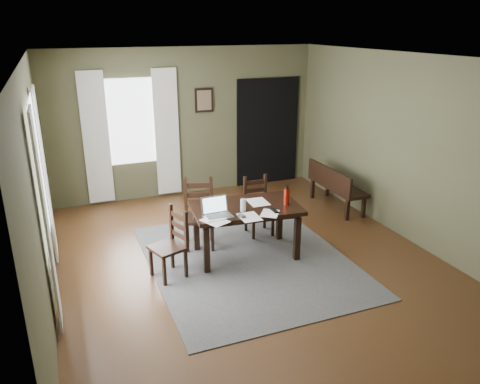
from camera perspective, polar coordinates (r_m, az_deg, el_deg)
name	(u,v)px	position (r m, az deg, el deg)	size (l,w,h in m)	color
ground	(248,260)	(6.52, 0.98, -8.34)	(5.00, 6.00, 0.01)	#492C16
room_shell	(249,132)	(5.88, 1.09, 7.37)	(5.02, 6.02, 2.71)	#4E4E32
rug	(248,260)	(6.51, 0.98, -8.26)	(2.60, 3.20, 0.01)	#484848
dining_table	(246,212)	(6.39, 0.70, -2.46)	(1.53, 1.01, 0.73)	black
chair_end	(171,245)	(6.01, -8.43, -6.35)	(0.50, 0.50, 0.90)	black
chair_back_left	(199,214)	(6.76, -4.99, -2.73)	(0.53, 0.53, 0.99)	black
chair_back_right	(258,206)	(7.16, 2.22, -1.77)	(0.40, 0.40, 0.89)	black
bench	(334,184)	(8.31, 11.45, 1.00)	(0.42, 1.32, 0.75)	black
laptop	(217,211)	(6.03, -2.87, -2.33)	(0.37, 0.30, 0.24)	#B7B7BC
computer_mouse	(242,216)	(5.99, 0.22, -2.95)	(0.06, 0.10, 0.03)	#3F3F42
tv_remote	(274,210)	(6.20, 4.16, -2.25)	(0.05, 0.19, 0.02)	black
drinking_glass	(243,205)	(6.16, 0.38, -1.61)	(0.07, 0.07, 0.16)	silver
water_bottle	(287,196)	(6.39, 5.71, -0.50)	(0.10, 0.10, 0.27)	#AC1B0D
paper_a	(215,221)	(5.89, -3.07, -3.54)	(0.25, 0.33, 0.00)	white
paper_b	(270,213)	(6.12, 3.67, -2.61)	(0.22, 0.29, 0.00)	white
paper_c	(258,202)	(6.49, 2.20, -1.23)	(0.26, 0.33, 0.00)	white
paper_e	(250,217)	(6.00, 1.17, -3.06)	(0.25, 0.32, 0.00)	white
window_left	(40,176)	(5.74, -23.19, 1.75)	(0.01, 1.30, 1.70)	white
window_back	(131,122)	(8.51, -13.14, 8.34)	(1.00, 0.01, 1.50)	white
curtain_left_near	(47,224)	(5.04, -22.52, -3.58)	(0.03, 0.48, 2.30)	silver
curtain_left_far	(46,176)	(6.59, -22.61, 1.77)	(0.03, 0.48, 2.30)	silver
curtain_back_left	(96,139)	(8.47, -17.13, 6.19)	(0.44, 0.03, 2.30)	silver
curtain_back_right	(167,133)	(8.65, -8.91, 7.10)	(0.44, 0.03, 2.30)	silver
framed_picture	(204,100)	(8.76, -4.40, 11.10)	(0.34, 0.03, 0.44)	black
doorway_back	(268,132)	(9.35, 3.38, 7.32)	(1.30, 0.03, 2.10)	black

